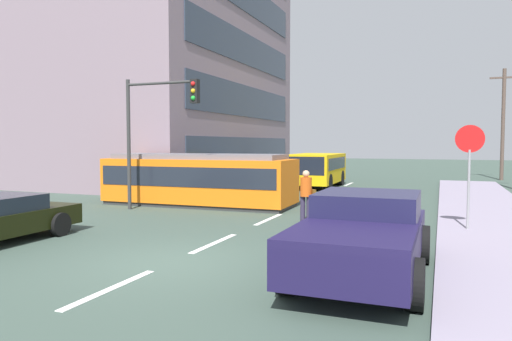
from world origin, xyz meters
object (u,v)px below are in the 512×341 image
pedestrian_crossing (306,193)px  stop_sign (469,155)px  parked_sedan_mid (209,181)px  utility_pole_far (503,122)px  parked_sedan_far (254,174)px  pickup_truck_parked (364,235)px  traffic_light_mast (156,117)px  streetcar_tram (199,179)px  city_bus (315,168)px

pedestrian_crossing → stop_sign: (4.65, -0.08, 1.25)m
parked_sedan_mid → utility_pole_far: utility_pole_far is taller
parked_sedan_mid → parked_sedan_far: (-0.09, 6.26, 0.00)m
pedestrian_crossing → parked_sedan_mid: (-6.80, 6.61, -0.32)m
pedestrian_crossing → utility_pole_far: 23.31m
pickup_truck_parked → traffic_light_mast: 10.74m
streetcar_tram → city_bus: size_ratio=1.45×
streetcar_tram → utility_pole_far: size_ratio=1.04×
utility_pole_far → parked_sedan_mid: bearing=-133.9°
utility_pole_far → city_bus: bearing=-137.2°
utility_pole_far → stop_sign: bearing=-98.1°
streetcar_tram → city_bus: streetcar_tram is taller
stop_sign → utility_pole_far: utility_pole_far is taller
pickup_truck_parked → traffic_light_mast: (-8.50, 5.99, 2.67)m
streetcar_tram → parked_sedan_mid: size_ratio=1.94×
stop_sign → traffic_light_mast: (-10.55, 0.67, 1.27)m
traffic_light_mast → parked_sedan_mid: bearing=98.5°
pedestrian_crossing → parked_sedan_far: pedestrian_crossing is taller
streetcar_tram → utility_pole_far: (13.01, 19.12, 2.87)m
stop_sign → traffic_light_mast: bearing=176.4°
city_bus → traffic_light_mast: (-3.12, -11.40, 2.38)m
pedestrian_crossing → stop_sign: bearing=-0.9°
streetcar_tram → stop_sign: size_ratio=2.71×
pedestrian_crossing → traffic_light_mast: traffic_light_mast is taller
pickup_truck_parked → city_bus: bearing=107.2°
pickup_truck_parked → utility_pole_far: utility_pole_far is taller
city_bus → traffic_light_mast: 12.06m
streetcar_tram → traffic_light_mast: bearing=-107.7°
pickup_truck_parked → parked_sedan_far: (-9.50, 18.27, -0.17)m
stop_sign → traffic_light_mast: traffic_light_mast is taller
stop_sign → traffic_light_mast: size_ratio=0.59×
pickup_truck_parked → stop_sign: (2.05, 5.32, 1.40)m
streetcar_tram → traffic_light_mast: traffic_light_mast is taller
city_bus → stop_sign: stop_sign is taller
city_bus → traffic_light_mast: size_ratio=1.10×
pedestrian_crossing → traffic_light_mast: bearing=174.3°
city_bus → stop_sign: (7.43, -12.07, 1.11)m
pickup_truck_parked → utility_pole_far: size_ratio=0.66×
pedestrian_crossing → city_bus: bearing=103.0°
city_bus → parked_sedan_mid: bearing=-126.8°
streetcar_tram → parked_sedan_far: (-1.65, 10.22, -0.46)m
parked_sedan_far → stop_sign: size_ratio=1.49×
city_bus → utility_pole_far: bearing=42.8°
city_bus → parked_sedan_far: bearing=168.0°
streetcar_tram → utility_pole_far: bearing=55.8°
pedestrian_crossing → pickup_truck_parked: 6.00m
streetcar_tram → parked_sedan_far: size_ratio=1.82×
parked_sedan_far → streetcar_tram: bearing=-80.8°
parked_sedan_far → utility_pole_far: (14.66, 8.90, 3.33)m
pedestrian_crossing → stop_sign: stop_sign is taller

